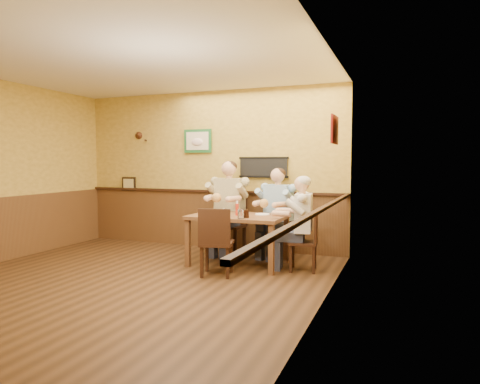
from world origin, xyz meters
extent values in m
plane|color=#34200F|center=(0.00, 0.00, 0.00)|extent=(5.00, 5.00, 0.00)
cube|color=silver|center=(0.00, 0.00, 2.80)|extent=(5.00, 5.00, 0.02)
cube|color=gold|center=(0.00, 2.50, 1.40)|extent=(5.00, 0.02, 2.80)
cube|color=gold|center=(2.50, 0.00, 1.40)|extent=(0.02, 5.00, 2.80)
cube|color=brown|center=(0.00, 2.48, 0.50)|extent=(5.00, 0.02, 1.00)
cube|color=brown|center=(2.48, 0.00, 0.50)|extent=(0.02, 5.00, 1.00)
cube|color=black|center=(1.05, 2.46, 1.45)|extent=(0.88, 0.03, 0.34)
cube|color=#21602C|center=(-0.20, 2.46, 1.92)|extent=(0.54, 0.03, 0.42)
cube|color=black|center=(-1.70, 2.46, 1.12)|extent=(0.30, 0.03, 0.26)
cube|color=#611210|center=(2.46, 1.05, 1.95)|extent=(0.03, 0.48, 0.36)
cube|color=brown|center=(1.00, 1.40, 0.72)|extent=(1.40, 0.90, 0.05)
cube|color=brown|center=(0.36, 1.01, 0.35)|extent=(0.07, 0.07, 0.70)
cube|color=brown|center=(1.64, 1.01, 0.35)|extent=(0.07, 0.07, 0.70)
cube|color=brown|center=(0.36, 1.79, 0.35)|extent=(0.07, 0.07, 0.70)
cube|color=brown|center=(1.64, 1.79, 0.35)|extent=(0.07, 0.07, 0.70)
cylinder|color=silver|center=(0.77, 1.07, 0.81)|extent=(0.09, 0.09, 0.12)
cylinder|color=silver|center=(1.18, 1.04, 0.82)|extent=(0.09, 0.09, 0.14)
cylinder|color=black|center=(1.22, 1.16, 0.81)|extent=(0.09, 0.09, 0.11)
cylinder|color=red|center=(1.00, 1.36, 0.85)|extent=(0.05, 0.05, 0.20)
cylinder|color=white|center=(0.72, 1.51, 0.79)|extent=(0.04, 0.04, 0.08)
cylinder|color=black|center=(0.78, 1.43, 0.79)|extent=(0.05, 0.05, 0.09)
cylinder|color=white|center=(0.51, 1.59, 0.76)|extent=(0.25, 0.25, 0.01)
cylinder|color=white|center=(1.32, 1.57, 0.76)|extent=(0.23, 0.23, 0.01)
camera|label=1|loc=(3.32, -4.49, 1.54)|focal=32.00mm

